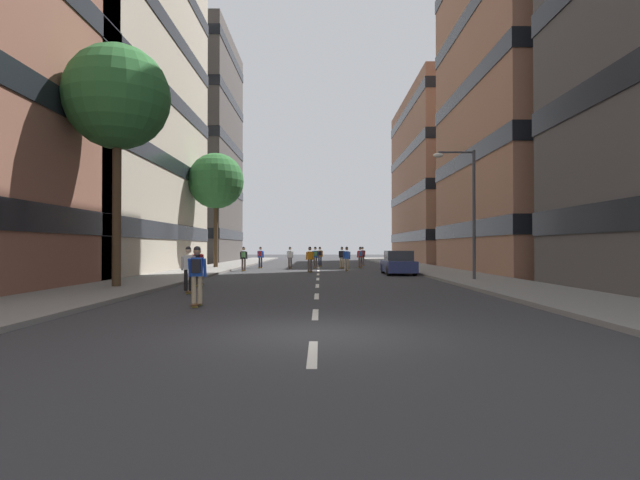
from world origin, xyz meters
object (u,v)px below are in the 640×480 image
Objects in this scene: skater_7 at (190,267)px; street_tree_near at (218,181)px; skater_3 at (200,263)px; skater_6 at (245,257)px; skater_4 at (322,255)px; skater_12 at (343,256)px; skater_1 at (364,255)px; skater_8 at (199,272)px; skater_2 at (312,258)px; streetlamp_right at (468,200)px; skater_9 at (262,256)px; skater_10 at (292,256)px; skater_0 at (317,256)px; skater_5 at (362,256)px; parked_car_near at (400,264)px; skater_11 at (348,258)px; street_tree_mid at (119,98)px.

street_tree_near is at bearing 98.67° from skater_7.
skater_3 is 14.62m from skater_6.
skater_3 is (2.91, -18.67, -6.05)m from street_tree_near.
skater_4 is 4.22m from skater_12.
skater_1 and skater_4 have the same top height.
skater_2 is at bearing 82.07° from skater_8.
skater_4 is (-7.41, 20.55, -3.12)m from streetlamp_right.
skater_9 is 2.63m from skater_10.
skater_0 and skater_5 have the same top height.
skater_12 is (1.80, -3.81, 0.00)m from skater_4.
skater_6 is at bearing -147.68° from skater_5.
skater_1 reaches higher than parked_car_near.
street_tree_near is at bearing 146.47° from parked_car_near.
skater_6 and skater_11 have the same top height.
skater_2 is (-4.64, -12.14, -0.03)m from skater_1.
skater_7 is (0.58, -18.34, -0.03)m from skater_6.
skater_3 is 19.23m from skater_10.
skater_7 is (3.41, -1.77, -6.94)m from street_tree_mid.
skater_4 is at bearing 61.02° from skater_10.
skater_1 is 8.66m from skater_10.
skater_12 is at bearing 4.95° from street_tree_near.
skater_8 is (1.95, -22.83, 0.00)m from skater_6.
skater_1 is at bearing 77.12° from skater_8.
parked_car_near is 19.95m from skater_8.
street_tree_near reaches higher than skater_9.
street_tree_mid is at bearing -105.92° from skater_10.
streetlamp_right is at bearing 27.80° from skater_7.
skater_5 is 1.00× the size of skater_7.
skater_1 is at bearing 47.06° from skater_6.
skater_10 is at bearing 128.94° from parked_car_near.
skater_5 is at bearing 8.88° from skater_0.
skater_6 is at bearing 158.49° from skater_2.
skater_4 is at bearing -159.55° from skater_1.
skater_10 is (2.50, -0.83, -0.03)m from skater_9.
skater_0 is at bearing 114.79° from streetlamp_right.
skater_6 is (-5.18, -5.07, 0.00)m from skater_0.
skater_8 is 27.21m from skater_10.
skater_4 is 5.02m from skater_10.
streetlamp_right reaches higher than skater_8.
street_tree_near is 11.89m from skater_12.
skater_3 is at bearing -81.13° from street_tree_near.
skater_5 is 25.41m from skater_7.
skater_9 is at bearing -144.15° from skater_4.
skater_11 is (7.52, 0.02, -0.03)m from skater_6.
skater_8 is (-2.91, -20.91, 0.03)m from skater_2.
skater_5 is at bearing 70.77° from skater_7.
skater_6 and skater_7 have the same top height.
skater_2 is 8.61m from skater_5.
skater_2 and skater_10 have the same top height.
street_tree_near is 19.84m from skater_3.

